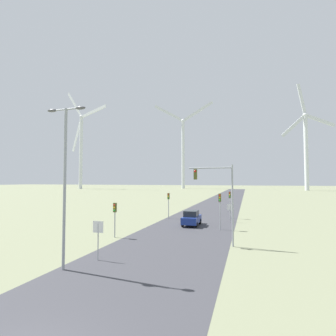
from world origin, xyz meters
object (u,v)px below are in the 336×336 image
streetlamp (65,168)px  wind_turbine_far_left (81,143)px  stop_sign_near (98,233)px  traffic_light_mast_overhead (218,189)px  traffic_light_post_near_right (220,203)px  traffic_light_post_near_left (115,212)px  stop_sign_far (230,210)px  traffic_light_post_mid_right (230,199)px  wind_turbine_left (183,146)px  traffic_light_post_mid_left (168,200)px  wind_turbine_center (306,143)px  car_approaching (192,218)px

streetlamp → wind_turbine_far_left: size_ratio=0.15×
stop_sign_near → wind_turbine_far_left: wind_turbine_far_left is taller
streetlamp → traffic_light_mast_overhead: (8.54, 8.77, -1.55)m
traffic_light_post_near_right → traffic_light_mast_overhead: traffic_light_mast_overhead is taller
traffic_light_post_near_left → wind_turbine_far_left: (-94.42, 127.57, 28.05)m
stop_sign_far → traffic_light_mast_overhead: size_ratio=0.35×
traffic_light_post_mid_right → wind_turbine_left: 146.18m
traffic_light_post_mid_left → streetlamp: bearing=-89.8°
stop_sign_near → traffic_light_mast_overhead: bearing=40.6°
traffic_light_mast_overhead → stop_sign_near: bearing=-139.4°
wind_turbine_far_left → wind_turbine_center: (138.11, 9.72, -4.45)m
streetlamp → traffic_light_post_near_right: 18.21m
traffic_light_mast_overhead → wind_turbine_far_left: wind_turbine_far_left is taller
traffic_light_post_mid_right → stop_sign_far: bearing=-85.4°
stop_sign_far → wind_turbine_far_left: bearing=132.3°
traffic_light_mast_overhead → wind_turbine_center: (33.77, 137.59, 21.31)m
traffic_light_post_mid_right → car_approaching: 8.74m
streetlamp → traffic_light_post_mid_left: streetlamp is taller
car_approaching → traffic_light_mast_overhead: bearing=-65.2°
streetlamp → traffic_light_post_near_right: (7.95, 16.04, -3.34)m
car_approaching → wind_turbine_center: bearing=73.5°
wind_turbine_left → traffic_light_post_near_right: bearing=-74.9°
traffic_light_post_mid_right → wind_turbine_far_left: wind_turbine_far_left is taller
traffic_light_post_mid_left → wind_turbine_center: 132.76m
stop_sign_near → car_approaching: (3.34, 15.54, -0.96)m
streetlamp → stop_sign_far: (8.73, 21.79, -4.64)m
streetlamp → wind_turbine_center: bearing=73.9°
traffic_light_post_mid_right → traffic_light_post_near_left: bearing=-121.2°
traffic_light_mast_overhead → wind_turbine_center: size_ratio=0.11×
traffic_light_post_mid_left → traffic_light_post_mid_right: size_ratio=0.95×
wind_turbine_center → traffic_light_post_near_left: bearing=-107.7°
traffic_light_post_near_left → car_approaching: traffic_light_post_near_left is taller
streetlamp → stop_sign_far: 23.93m
wind_turbine_far_left → traffic_light_post_mid_left: bearing=-50.0°
traffic_light_post_near_right → traffic_light_mast_overhead: size_ratio=0.59×
traffic_light_post_mid_left → wind_turbine_left: bearing=102.7°
wind_turbine_far_left → car_approaching: bearing=-49.9°
traffic_light_post_near_left → traffic_light_post_mid_right: 18.99m
traffic_light_post_mid_right → traffic_light_post_mid_left: bearing=-163.2°
traffic_light_post_mid_right → wind_turbine_center: 127.82m
wind_turbine_far_left → wind_turbine_center: size_ratio=1.14×
stop_sign_near → wind_turbine_center: 151.81m
traffic_light_post_mid_right → wind_turbine_center: size_ratio=0.06×
traffic_light_post_near_left → wind_turbine_left: 159.50m
traffic_light_post_mid_right → streetlamp: bearing=-108.5°
traffic_light_post_near_left → traffic_light_post_mid_right: bearing=58.8°
stop_sign_far → traffic_light_post_near_right: 5.95m
traffic_light_post_mid_right → wind_turbine_center: (33.86, 121.05, 23.19)m
stop_sign_near → traffic_light_post_mid_left: 20.48m
wind_turbine_center → stop_sign_near: bearing=-106.0°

